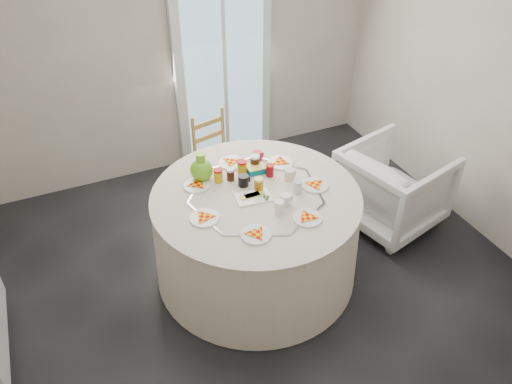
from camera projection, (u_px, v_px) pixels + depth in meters
name	position (u px, v px, depth m)	size (l,w,h in m)	color
floor	(270.00, 285.00, 3.98)	(4.00, 4.00, 0.00)	black
wall_back	(180.00, 43.00, 4.67)	(4.00, 0.02, 2.60)	#BCB5A3
wall_right	(505.00, 90.00, 3.86)	(0.02, 4.00, 2.60)	#BCB5A3
glass_door	(223.00, 64.00, 4.91)	(1.00, 0.08, 2.10)	silver
table	(256.00, 236.00, 3.89)	(1.60, 1.60, 0.81)	beige
wooden_chair	(219.00, 154.00, 4.67)	(0.38, 0.36, 0.85)	olive
armchair	(393.00, 185.00, 4.40)	(0.79, 0.74, 0.81)	silver
place_settings	(256.00, 195.00, 3.65)	(1.11, 1.11, 0.02)	silver
jar_cluster	(243.00, 174.00, 3.78)	(0.44, 0.22, 0.13)	#AA4D27
butter_tub	(256.00, 172.00, 3.87)	(0.14, 0.10, 0.06)	#027388
green_pitcher	(201.00, 169.00, 3.75)	(0.17, 0.17, 0.22)	#64B31C
cheese_platter	(253.00, 199.00, 3.62)	(0.25, 0.16, 0.03)	silver
mugs_glasses	(272.00, 185.00, 3.69)	(0.59, 0.59, 0.11)	#A9A0A0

